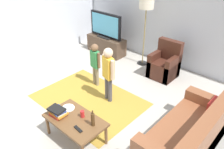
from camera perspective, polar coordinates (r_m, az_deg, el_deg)
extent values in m
plane|color=#B2ADA3|center=(4.48, -5.25, -10.09)|extent=(7.80, 7.80, 0.00)
cube|color=silver|center=(6.05, 15.97, 14.31)|extent=(6.00, 0.12, 2.70)
cube|color=silver|center=(6.22, -25.66, 12.96)|extent=(0.12, 6.00, 2.70)
cube|color=#B28C33|center=(4.87, -5.82, -6.31)|extent=(2.20, 1.60, 0.01)
cube|color=#4C3828|center=(6.83, -1.43, 7.42)|extent=(1.20, 0.44, 0.50)
cube|color=black|center=(6.86, -1.70, 6.14)|extent=(1.10, 0.32, 0.03)
cube|color=black|center=(6.72, -1.58, 9.45)|extent=(0.44, 0.28, 0.03)
cube|color=black|center=(6.60, -1.62, 12.34)|extent=(1.10, 0.07, 0.68)
cube|color=#59B2D8|center=(6.58, -1.85, 12.26)|extent=(1.00, 0.01, 0.58)
cube|color=brown|center=(3.90, 17.70, -14.97)|extent=(0.80, 1.80, 0.42)
cube|color=brown|center=(3.69, 22.48, -14.40)|extent=(0.20, 1.80, 0.86)
cube|color=brown|center=(4.44, 22.54, -8.20)|extent=(0.80, 0.20, 0.60)
cube|color=#B22823|center=(4.06, 23.85, -7.80)|extent=(0.10, 0.32, 0.32)
cube|color=#472319|center=(5.70, 12.69, 1.33)|extent=(0.60, 0.60, 0.42)
cube|color=#472319|center=(5.77, 14.09, 4.20)|extent=(0.60, 0.16, 0.90)
cube|color=#472319|center=(5.76, 10.76, 2.90)|extent=(0.12, 0.60, 0.60)
cube|color=#472319|center=(5.56, 14.90, 1.34)|extent=(0.12, 0.60, 0.60)
cylinder|color=#262626|center=(6.34, 7.58, 2.88)|extent=(0.28, 0.28, 0.02)
cylinder|color=#99844C|center=(6.04, 8.06, 9.22)|extent=(0.03, 0.03, 1.50)
cylinder|color=silver|center=(5.79, 8.70, 17.38)|extent=(0.36, 0.36, 0.28)
cylinder|color=gray|center=(5.30, -4.42, -0.07)|extent=(0.08, 0.08, 0.46)
cylinder|color=gray|center=(5.22, -3.72, -0.54)|extent=(0.08, 0.08, 0.46)
cube|color=#338C4C|center=(5.06, -4.24, 3.85)|extent=(0.23, 0.15, 0.39)
sphere|color=brown|center=(4.94, -4.36, 6.74)|extent=(0.16, 0.16, 0.16)
cylinder|color=brown|center=(5.15, -5.16, 4.57)|extent=(0.06, 0.06, 0.35)
cylinder|color=brown|center=(4.94, -3.31, 3.51)|extent=(0.06, 0.06, 0.35)
cylinder|color=#4C4C59|center=(4.76, -1.27, -3.23)|extent=(0.09, 0.09, 0.53)
cylinder|color=#4C4C59|center=(4.67, -0.51, -3.97)|extent=(0.09, 0.09, 0.53)
cube|color=gold|center=(4.46, -0.94, 1.69)|extent=(0.28, 0.21, 0.46)
sphere|color=beige|center=(4.32, -0.98, 5.46)|extent=(0.19, 0.19, 0.19)
cylinder|color=beige|center=(4.58, -1.95, 2.77)|extent=(0.07, 0.07, 0.41)
cylinder|color=beige|center=(4.33, 0.11, 1.07)|extent=(0.07, 0.07, 0.41)
cube|color=brown|center=(3.80, -9.24, -11.20)|extent=(1.00, 0.60, 0.04)
cylinder|color=brown|center=(4.13, -15.80, -12.03)|extent=(0.05, 0.05, 0.38)
cylinder|color=brown|center=(4.33, -10.29, -8.97)|extent=(0.05, 0.05, 0.38)
cylinder|color=brown|center=(3.81, -1.51, -14.88)|extent=(0.05, 0.05, 0.38)
cube|color=red|center=(3.91, -13.32, -9.59)|extent=(0.24, 0.23, 0.03)
cube|color=orange|center=(3.89, -13.19, -9.38)|extent=(0.28, 0.22, 0.03)
cube|color=white|center=(3.88, -13.35, -8.88)|extent=(0.27, 0.18, 0.03)
cube|color=#334CA5|center=(3.86, -13.45, -8.69)|extent=(0.27, 0.21, 0.02)
cube|color=black|center=(3.83, -13.73, -8.46)|extent=(0.29, 0.22, 0.03)
cylinder|color=#4C3319|center=(3.57, -4.82, -11.20)|extent=(0.06, 0.06, 0.23)
cylinder|color=#4C3319|center=(3.48, -4.92, -9.42)|extent=(0.02, 0.02, 0.06)
cube|color=black|center=(3.59, -8.49, -13.36)|extent=(0.17, 0.06, 0.02)
cylinder|color=red|center=(3.77, -7.43, -9.78)|extent=(0.07, 0.07, 0.12)
cylinder|color=white|center=(4.02, -10.92, -8.23)|extent=(0.22, 0.22, 0.02)
cube|color=silver|center=(4.00, -10.76, -8.23)|extent=(0.13, 0.10, 0.01)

